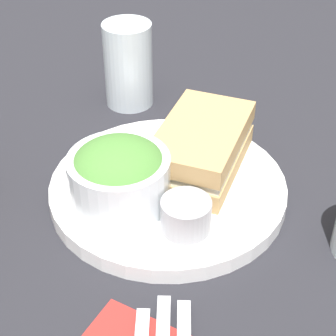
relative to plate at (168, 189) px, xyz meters
The scene contains 7 objects.
ground_plane 0.01m from the plate, ahead, with size 4.00×4.00×0.00m, color #232328.
plate is the anchor object (origin of this frame).
sandwich 0.06m from the plate, 22.95° to the right, with size 0.16×0.11×0.06m.
salad_bowl 0.07m from the plate, 150.87° to the left, with size 0.11×0.11×0.07m.
dressing_cup 0.08m from the plate, 137.43° to the right, with size 0.05×0.05×0.03m, color #99999E.
orange_wedge 0.07m from the plate, 79.35° to the left, with size 0.04×0.04×0.04m, color orange.
drink_glass 0.22m from the plate, 43.72° to the left, with size 0.07×0.07×0.12m, color silver.
Camera 1 is at (-0.43, -0.24, 0.41)m, focal length 60.00 mm.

